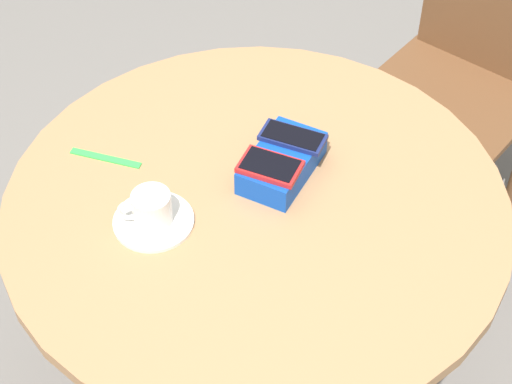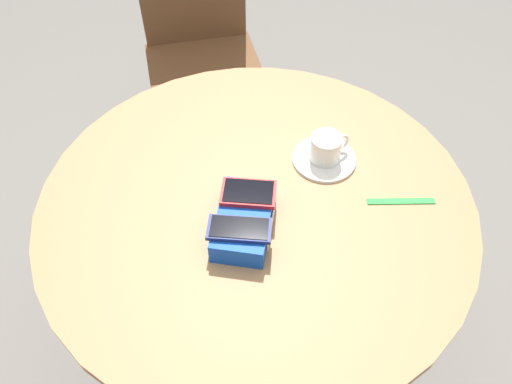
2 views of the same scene
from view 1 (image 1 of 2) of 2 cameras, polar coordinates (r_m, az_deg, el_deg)
name	(u,v)px [view 1 (image 1 of 2)]	position (r m, az deg, el deg)	size (l,w,h in m)	color
round_table	(256,238)	(1.74, 0.00, -3.07)	(0.99, 0.99, 0.71)	#2D2D2D
phone_box	(281,162)	(1.69, 1.68, 1.98)	(0.20, 0.13, 0.05)	#0F42AD
phone_navy	(293,137)	(1.70, 2.46, 3.67)	(0.09, 0.14, 0.01)	navy
phone_red	(270,166)	(1.63, 0.94, 1.72)	(0.10, 0.13, 0.01)	red
saucer	(154,221)	(1.62, -6.84, -1.94)	(0.15, 0.15, 0.01)	silver
coffee_cup	(151,208)	(1.60, -7.04, -1.04)	(0.08, 0.09, 0.06)	silver
lanyard_strap	(106,158)	(1.76, -10.00, 2.24)	(0.15, 0.02, 0.00)	green
chair_far_side	(456,87)	(2.37, 13.22, 6.82)	(0.46, 0.46, 0.87)	brown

